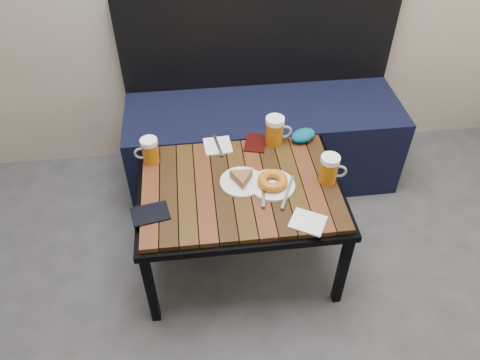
{
  "coord_description": "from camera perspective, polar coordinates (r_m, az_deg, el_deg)",
  "views": [
    {
      "loc": [
        -0.07,
        -0.2,
        1.79
      ],
      "look_at": [
        0.1,
        1.16,
        0.5
      ],
      "focal_mm": 35.0,
      "sensor_mm": 36.0,
      "label": 1
    }
  ],
  "objects": [
    {
      "name": "napkin_right",
      "position": [
        1.78,
        8.27,
        -5.1
      ],
      "size": [
        0.16,
        0.15,
        0.01
      ],
      "rotation": [
        0.0,
        0.0,
        -0.52
      ],
      "color": "white",
      "rests_on": "cafe_table"
    },
    {
      "name": "plate_bagel",
      "position": [
        1.89,
        3.99,
        -0.33
      ],
      "size": [
        0.19,
        0.24,
        0.05
      ],
      "color": "white",
      "rests_on": "cafe_table"
    },
    {
      "name": "passport_navy",
      "position": [
        1.82,
        -10.88,
        -4.05
      ],
      "size": [
        0.16,
        0.13,
        0.01
      ],
      "primitive_type": "cube",
      "rotation": [
        0.0,
        0.0,
        -1.38
      ],
      "color": "black",
      "rests_on": "cafe_table"
    },
    {
      "name": "beer_mug_left",
      "position": [
        2.02,
        -10.96,
        3.54
      ],
      "size": [
        0.11,
        0.07,
        0.12
      ],
      "rotation": [
        0.0,
        0.0,
        3.15
      ],
      "color": "#AB5D0D",
      "rests_on": "cafe_table"
    },
    {
      "name": "bench",
      "position": [
        2.51,
        2.71,
        5.87
      ],
      "size": [
        1.4,
        0.5,
        0.95
      ],
      "color": "black",
      "rests_on": "ground"
    },
    {
      "name": "beer_mug_right",
      "position": [
        1.92,
        10.86,
        1.35
      ],
      "size": [
        0.12,
        0.09,
        0.12
      ],
      "rotation": [
        0.0,
        0.0,
        -0.18
      ],
      "color": "#AB5D0D",
      "rests_on": "cafe_table"
    },
    {
      "name": "beer_mug_centre",
      "position": [
        2.08,
        4.3,
        6.05
      ],
      "size": [
        0.12,
        0.08,
        0.13
      ],
      "rotation": [
        0.0,
        0.0,
        0.02
      ],
      "color": "#AB5D0D",
      "rests_on": "cafe_table"
    },
    {
      "name": "plate_pie",
      "position": [
        1.9,
        0.21,
        0.06
      ],
      "size": [
        0.18,
        0.18,
        0.05
      ],
      "color": "white",
      "rests_on": "cafe_table"
    },
    {
      "name": "napkin_left",
      "position": [
        2.09,
        -2.73,
        4.21
      ],
      "size": [
        0.13,
        0.16,
        0.01
      ],
      "rotation": [
        0.0,
        0.0,
        0.06
      ],
      "color": "white",
      "rests_on": "cafe_table"
    },
    {
      "name": "knit_pouch",
      "position": [
        2.13,
        7.69,
        5.4
      ],
      "size": [
        0.14,
        0.12,
        0.05
      ],
      "primitive_type": "ellipsoid",
      "rotation": [
        0.0,
        0.0,
        0.44
      ],
      "color": "navy",
      "rests_on": "cafe_table"
    },
    {
      "name": "passport_burgundy",
      "position": [
        2.11,
        1.9,
        4.53
      ],
      "size": [
        0.12,
        0.15,
        0.01
      ],
      "primitive_type": "cube",
      "rotation": [
        0.0,
        0.0,
        -0.26
      ],
      "color": "black",
      "rests_on": "cafe_table"
    },
    {
      "name": "cafe_table",
      "position": [
        1.94,
        -0.0,
        -1.56
      ],
      "size": [
        0.84,
        0.62,
        0.47
      ],
      "color": "black",
      "rests_on": "ground"
    }
  ]
}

